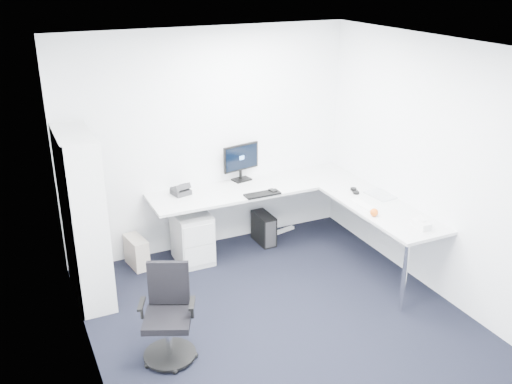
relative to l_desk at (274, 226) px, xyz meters
name	(u,v)px	position (x,y,z in m)	size (l,w,h in m)	color
ground	(287,329)	(-0.55, -1.40, -0.41)	(4.20, 4.20, 0.00)	black
ceiling	(294,50)	(-0.55, -1.40, 2.29)	(4.20, 4.20, 0.00)	white
wall_back	(208,141)	(-0.55, 0.70, 0.94)	(3.60, 0.02, 2.70)	white
wall_front	(459,330)	(-0.55, -3.50, 0.94)	(3.60, 0.02, 2.70)	white
wall_left	(85,242)	(-2.35, -1.40, 0.94)	(0.02, 4.20, 2.70)	white
wall_right	(445,174)	(1.25, -1.40, 0.94)	(0.02, 4.20, 2.70)	white
l_desk	(274,226)	(0.00, 0.00, 0.00)	(2.78, 1.56, 0.81)	silver
drawer_pedestal	(192,237)	(-0.93, 0.32, -0.10)	(0.40, 0.50, 0.62)	silver
bookshelf	(83,218)	(-2.17, 0.05, 0.51)	(0.36, 0.92, 1.83)	silver
task_chair	(167,317)	(-1.73, -1.34, 0.04)	(0.50, 0.50, 0.89)	black
black_pc_tower	(264,228)	(0.06, 0.40, -0.21)	(0.18, 0.40, 0.39)	black
beige_pc_tower	(137,252)	(-1.57, 0.47, -0.22)	(0.17, 0.38, 0.36)	#BCB1A0
power_strip	(284,230)	(0.44, 0.56, -0.39)	(0.32, 0.06, 0.04)	silver
monitor	(241,162)	(-0.15, 0.62, 0.65)	(0.50, 0.16, 0.48)	black
black_keyboard	(262,194)	(-0.12, 0.07, 0.42)	(0.43, 0.15, 0.02)	black
mouse	(273,191)	(0.02, 0.09, 0.42)	(0.06, 0.10, 0.03)	black
desk_phone	(181,189)	(-0.99, 0.50, 0.47)	(0.19, 0.19, 0.14)	#29292C
laptop	(382,186)	(1.13, -0.54, 0.53)	(0.36, 0.35, 0.25)	silver
white_keyboard	(363,204)	(0.78, -0.68, 0.41)	(0.11, 0.38, 0.01)	silver
headphones	(355,190)	(0.92, -0.31, 0.43)	(0.11, 0.17, 0.05)	black
orange_fruit	(374,212)	(0.71, -0.99, 0.45)	(0.09, 0.09, 0.09)	#D15612
tissue_box	(421,224)	(0.97, -1.43, 0.44)	(0.11, 0.21, 0.07)	silver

